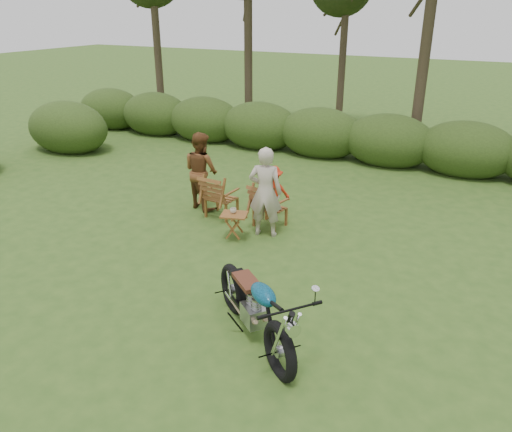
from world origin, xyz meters
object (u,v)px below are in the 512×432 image
at_px(lawn_chair_left, 222,216).
at_px(side_table, 234,226).
at_px(child, 272,216).
at_px(cup, 233,211).
at_px(adult_b, 203,207).
at_px(lawn_chair_right, 270,226).
at_px(adult_a, 265,234).
at_px(motorcycle, 254,336).

relative_size(lawn_chair_left, side_table, 1.83).
bearing_deg(child, side_table, 51.56).
distance_m(cup, child, 1.41).
distance_m(lawn_chair_left, adult_b, 0.68).
height_order(side_table, child, child).
height_order(lawn_chair_right, adult_a, adult_a).
xyz_separation_m(lawn_chair_right, cup, (-0.38, -0.82, 0.56)).
distance_m(lawn_chair_left, side_table, 1.18).
bearing_deg(motorcycle, adult_a, 152.76).
xyz_separation_m(motorcycle, lawn_chair_left, (-2.50, 3.38, 0.00)).
bearing_deg(cup, adult_a, 41.02).
xyz_separation_m(side_table, adult_b, (-1.42, 1.10, -0.26)).
bearing_deg(lawn_chair_left, cup, 135.86).
bearing_deg(lawn_chair_right, adult_a, 113.29).
bearing_deg(lawn_chair_right, lawn_chair_left, 11.09).
bearing_deg(adult_a, side_table, 32.61).
distance_m(motorcycle, cup, 3.16).
relative_size(lawn_chair_left, cup, 7.83).
distance_m(lawn_chair_right, adult_b, 1.77).
relative_size(motorcycle, adult_a, 1.24).
bearing_deg(lawn_chair_left, lawn_chair_right, -176.11).
height_order(motorcycle, lawn_chair_left, motorcycle).
xyz_separation_m(side_table, child, (0.17, 1.31, -0.26)).
height_order(adult_a, adult_b, adult_a).
relative_size(motorcycle, cup, 17.97).
height_order(side_table, adult_a, adult_a).
bearing_deg(cup, lawn_chair_right, 65.43).
distance_m(lawn_chair_right, side_table, 0.96).
bearing_deg(lawn_chair_left, side_table, 136.25).
bearing_deg(cup, motorcycle, -55.54).
bearing_deg(child, lawn_chair_right, 78.53).
bearing_deg(adult_b, adult_a, 179.84).
bearing_deg(child, adult_b, -23.16).
distance_m(lawn_chair_right, adult_a, 0.43).
xyz_separation_m(lawn_chair_left, side_table, (0.79, -0.85, 0.26)).
height_order(cup, adult_a, adult_a).
xyz_separation_m(lawn_chair_right, lawn_chair_left, (-1.12, -0.01, 0.00)).
bearing_deg(adult_a, cup, 27.67).
distance_m(motorcycle, child, 4.14).
distance_m(adult_a, child, 0.91).
bearing_deg(side_table, cup, 140.84).
xyz_separation_m(motorcycle, adult_b, (-3.14, 3.63, 0.00)).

